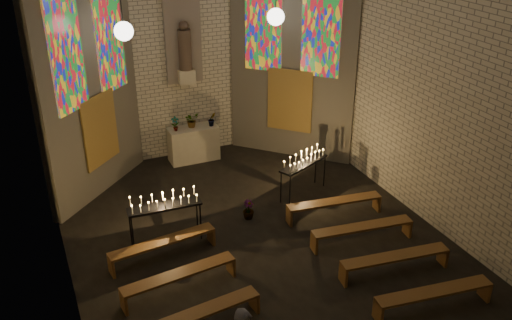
{
  "coord_description": "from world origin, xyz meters",
  "views": [
    {
      "loc": [
        -4.3,
        -8.85,
        7.24
      ],
      "look_at": [
        0.13,
        1.29,
        1.82
      ],
      "focal_mm": 40.0,
      "sensor_mm": 36.0,
      "label": 1
    }
  ],
  "objects_px": {
    "altar": "(193,144)",
    "votive_stand_right": "(304,160)",
    "aisle_flower_pot": "(248,210)",
    "votive_stand_left": "(164,203)"
  },
  "relations": [
    {
      "from": "aisle_flower_pot",
      "to": "votive_stand_right",
      "type": "height_order",
      "value": "votive_stand_right"
    },
    {
      "from": "altar",
      "to": "votive_stand_right",
      "type": "distance_m",
      "value": 3.64
    },
    {
      "from": "altar",
      "to": "aisle_flower_pot",
      "type": "relative_size",
      "value": 2.96
    },
    {
      "from": "altar",
      "to": "votive_stand_left",
      "type": "bearing_deg",
      "value": -116.26
    },
    {
      "from": "votive_stand_right",
      "to": "altar",
      "type": "bearing_deg",
      "value": 98.08
    },
    {
      "from": "altar",
      "to": "votive_stand_left",
      "type": "relative_size",
      "value": 0.87
    },
    {
      "from": "votive_stand_right",
      "to": "aisle_flower_pot",
      "type": "bearing_deg",
      "value": 172.52
    },
    {
      "from": "aisle_flower_pot",
      "to": "votive_stand_right",
      "type": "distance_m",
      "value": 1.96
    },
    {
      "from": "votive_stand_left",
      "to": "aisle_flower_pot",
      "type": "bearing_deg",
      "value": 7.95
    },
    {
      "from": "votive_stand_left",
      "to": "votive_stand_right",
      "type": "distance_m",
      "value": 3.86
    }
  ]
}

